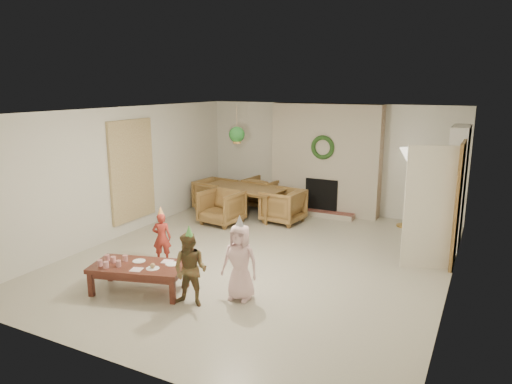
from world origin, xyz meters
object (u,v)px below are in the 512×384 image
Objects in this scene: dining_chair_left at (215,195)px; child_red at (162,238)px; child_plaid at (190,270)px; dining_table at (244,201)px; dining_chair_right at (283,206)px; dining_chair_far at (264,193)px; coffee_table_top at (139,267)px; child_pink at (240,262)px; dining_chair_near at (221,207)px.

dining_chair_left is 0.95× the size of child_red.
child_plaid reaches higher than dining_chair_left.
dining_table is at bearing -90.00° from dining_chair_left.
dining_table is at bearing -90.00° from dining_chair_right.
dining_chair_far is at bearing 96.44° from child_plaid.
coffee_table_top is at bearing -75.27° from dining_table.
child_pink reaches higher than dining_chair_far.
dining_chair_near is 2.35m from child_red.
dining_chair_far is at bearing 107.57° from child_pink.
dining_chair_right is 4.14m from coffee_table_top.
dining_table is 2.34× the size of dining_chair_near.
child_pink reaches higher than dining_table.
dining_chair_near is 1.65m from dining_chair_far.
dining_chair_near is at bearing -135.00° from dining_chair_left.
child_plaid is 0.94× the size of child_pink.
coffee_table_top is (-0.43, -4.11, 0.01)m from dining_chair_right.
dining_chair_right is 0.60× the size of coffee_table_top.
dining_chair_near is 0.60× the size of coffee_table_top.
dining_chair_right is (1.12, 0.70, 0.00)m from dining_chair_near.
dining_chair_right is 0.80× the size of child_plaid.
child_plaid is at bearing -140.93° from child_pink.
child_red reaches higher than dining_table.
child_plaid is 0.69m from child_pink.
coffee_table_top is at bearing -71.81° from dining_chair_near.
child_plaid is at bearing -58.32° from dining_chair_near.
dining_chair_near is 3.62m from child_pink.
dining_chair_right is 3.78m from child_pink.
dining_chair_left is at bearing 121.18° from child_pink.
dining_table is at bearing 90.00° from dining_chair_near.
dining_chair_left is 1.00× the size of dining_chair_right.
child_pink is (0.96, -3.65, 0.17)m from dining_chair_right.
dining_chair_right is 4.15m from child_plaid.
child_plaid is (0.90, -0.01, 0.12)m from coffee_table_top.
child_pink is at bearing -137.27° from dining_chair_left.
child_red is at bearing 97.65° from dining_chair_far.
dining_chair_far is 5.08m from coffee_table_top.
child_red is (0.26, -2.34, 0.06)m from dining_chair_near.
dining_chair_far is 1.17m from dining_chair_left.
child_red is at bearing 95.96° from coffee_table_top.
dining_chair_left and dining_chair_right have the same top height.
child_pink reaches higher than child_plaid.
dining_chair_left is at bearing -101.08° from child_red.
dining_table is at bearing 100.41° from child_plaid.
dining_chair_right is (0.93, -0.94, 0.00)m from dining_chair_far.
dining_chair_near is 0.95× the size of child_red.
dining_chair_far is 1.00× the size of dining_chair_right.
dining_chair_right is 0.95× the size of child_red.
dining_chair_far and dining_chair_left have the same top height.
child_red is 1.72m from child_plaid.
dining_table is 3.16m from child_red.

